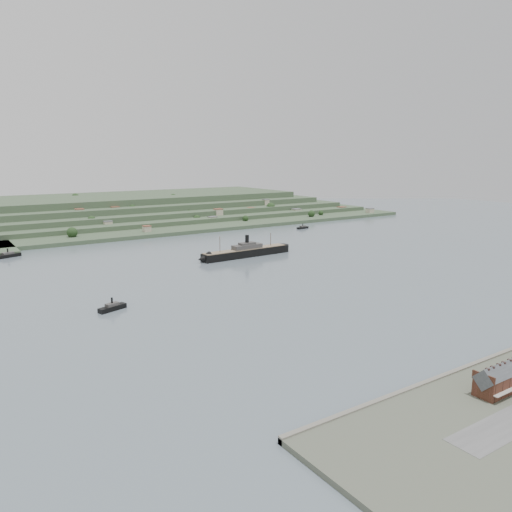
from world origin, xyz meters
TOP-DOWN VIEW (x-y plane):
  - ground at (0.00, 0.00)m, footprint 1400.00×1400.00m
  - far_peninsula at (27.91, 393.10)m, footprint 760.00×309.00m
  - steamship at (30.99, 93.92)m, footprint 92.54×14.41m
  - tugboat at (-109.15, 8.95)m, footprint 17.00×9.49m
  - ferry_west at (-135.25, 203.50)m, footprint 21.12×12.55m
  - ferry_east at (178.52, 196.23)m, footprint 16.86×7.33m

SIDE VIEW (x-z plane):
  - ground at x=0.00m, z-range 0.00..0.00m
  - ferry_east at x=178.52m, z-range -1.59..4.53m
  - tugboat at x=-109.15m, z-range -1.90..5.51m
  - ferry_west at x=-135.25m, z-range -1.99..5.68m
  - steamship at x=30.99m, z-range -7.00..15.19m
  - far_peninsula at x=27.91m, z-range -3.12..26.88m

